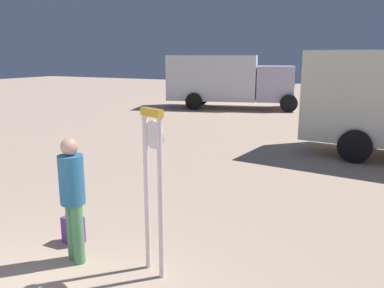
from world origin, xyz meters
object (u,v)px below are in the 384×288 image
object	(u,v)px
standing_clock	(153,177)
backpack	(74,230)
person_near_clock	(73,194)
box_truck_far	(227,79)

from	to	relation	value
standing_clock	backpack	world-z (taller)	standing_clock
standing_clock	backpack	bearing A→B (deg)	174.11
person_near_clock	standing_clock	bearing A→B (deg)	11.79
person_near_clock	backpack	size ratio (longest dim) A/B	4.25
person_near_clock	backpack	bearing A→B (deg)	136.59
box_truck_far	backpack	bearing A→B (deg)	-76.24
backpack	box_truck_far	bearing A→B (deg)	103.76
person_near_clock	backpack	distance (m)	0.99
standing_clock	person_near_clock	world-z (taller)	standing_clock
backpack	person_near_clock	bearing A→B (deg)	-43.41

